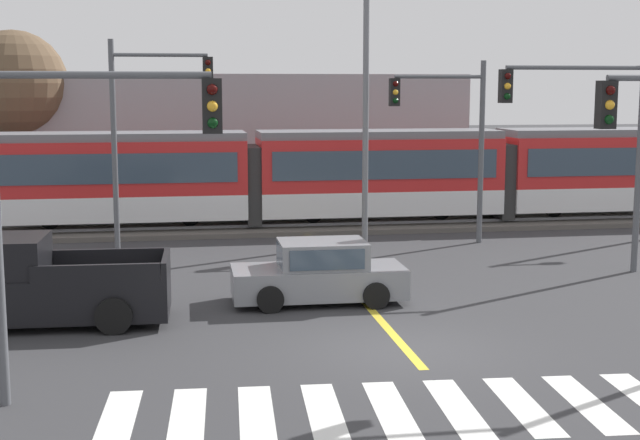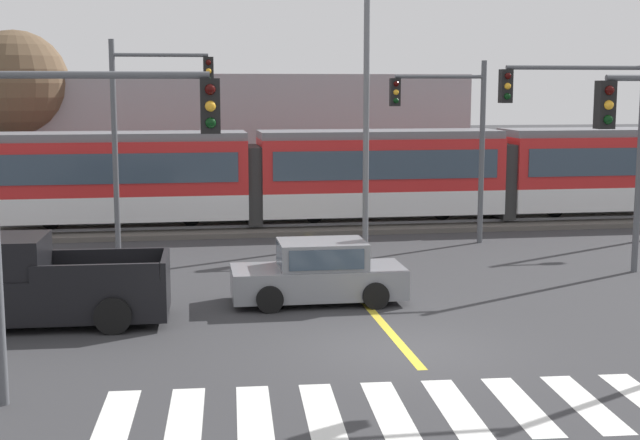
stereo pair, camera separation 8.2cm
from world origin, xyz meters
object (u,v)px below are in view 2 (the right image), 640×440
object	(u,v)px
traffic_light_mid_right	(594,128)
traffic_light_near_left	(74,172)
sedan_crossing	(319,274)
pickup_truck	(39,287)
bare_tree_far_west	(16,84)
traffic_light_far_right	(452,126)
traffic_light_far_left	(146,115)
street_lamp_centre	(371,76)
light_rail_tram	(379,172)

from	to	relation	value
traffic_light_mid_right	traffic_light_near_left	size ratio (longest dim) A/B	1.07
sedan_crossing	pickup_truck	size ratio (longest dim) A/B	0.77
bare_tree_far_west	sedan_crossing	bearing A→B (deg)	-60.35
traffic_light_mid_right	pickup_truck	bearing A→B (deg)	-167.43
sedan_crossing	traffic_light_far_right	xyz separation A→B (m)	(5.62, 7.45, 3.24)
sedan_crossing	traffic_light_far_left	distance (m)	9.76
traffic_light_mid_right	street_lamp_centre	distance (m)	7.84
traffic_light_far_right	sedan_crossing	bearing A→B (deg)	-127.01
bare_tree_far_west	light_rail_tram	bearing A→B (deg)	-22.61
sedan_crossing	traffic_light_far_left	world-z (taller)	traffic_light_far_left
sedan_crossing	traffic_light_far_right	distance (m)	9.88
traffic_light_mid_right	traffic_light_far_right	bearing A→B (deg)	114.45
traffic_light_far_right	traffic_light_far_left	size ratio (longest dim) A/B	0.91
sedan_crossing	bare_tree_far_west	xyz separation A→B (m)	(-9.86, 17.32, 4.64)
pickup_truck	street_lamp_centre	xyz separation A→B (m)	(9.44, 9.08, 4.72)
sedan_crossing	street_lamp_centre	bearing A→B (deg)	69.42
pickup_truck	traffic_light_mid_right	xyz separation A→B (m)	(14.45, 3.22, 3.27)
light_rail_tram	traffic_light_near_left	world-z (taller)	traffic_light_near_left
light_rail_tram	bare_tree_far_west	xyz separation A→B (m)	(-13.95, 5.81, 3.29)
light_rail_tram	street_lamp_centre	world-z (taller)	street_lamp_centre
traffic_light_far_right	pickup_truck	bearing A→B (deg)	-144.76
traffic_light_far_left	street_lamp_centre	xyz separation A→B (m)	(7.32, 0.05, 1.22)
pickup_truck	traffic_light_mid_right	size ratio (longest dim) A/B	0.89
traffic_light_far_right	traffic_light_far_left	bearing A→B (deg)	177.04
pickup_truck	traffic_light_mid_right	world-z (taller)	traffic_light_mid_right
traffic_light_mid_right	street_lamp_centre	size ratio (longest dim) A/B	0.62
light_rail_tram	traffic_light_far_right	bearing A→B (deg)	-69.45
sedan_crossing	traffic_light_mid_right	xyz separation A→B (m)	(8.02, 2.16, 3.41)
light_rail_tram	traffic_light_far_left	bearing A→B (deg)	-157.15
light_rail_tram	traffic_light_near_left	xyz separation A→B (m)	(-9.08, -17.70, 1.81)
traffic_light_far_right	street_lamp_centre	world-z (taller)	street_lamp_centre
light_rail_tram	pickup_truck	xyz separation A→B (m)	(-10.52, -12.56, -1.20)
traffic_light_near_left	bare_tree_far_west	size ratio (longest dim) A/B	0.77
sedan_crossing	bare_tree_far_west	size ratio (longest dim) A/B	0.56
traffic_light_far_left	street_lamp_centre	bearing A→B (deg)	0.43
street_lamp_centre	bare_tree_far_west	distance (m)	15.88
traffic_light_mid_right	light_rail_tram	bearing A→B (deg)	112.78
pickup_truck	bare_tree_far_west	size ratio (longest dim) A/B	0.73
sedan_crossing	pickup_truck	world-z (taller)	pickup_truck
pickup_truck	light_rail_tram	bearing A→B (deg)	50.05
traffic_light_far_left	bare_tree_far_west	world-z (taller)	bare_tree_far_west
light_rail_tram	traffic_light_far_left	distance (m)	9.41
traffic_light_far_right	traffic_light_far_left	xyz separation A→B (m)	(-9.93, 0.51, 0.40)
traffic_light_near_left	traffic_light_far_right	bearing A→B (deg)	52.15
sedan_crossing	traffic_light_far_right	world-z (taller)	traffic_light_far_right
traffic_light_mid_right	traffic_light_near_left	distance (m)	15.45
street_lamp_centre	light_rail_tram	bearing A→B (deg)	72.71
sedan_crossing	bare_tree_far_west	world-z (taller)	bare_tree_far_west
sedan_crossing	street_lamp_centre	size ratio (longest dim) A/B	0.42
sedan_crossing	traffic_light_mid_right	world-z (taller)	traffic_light_mid_right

